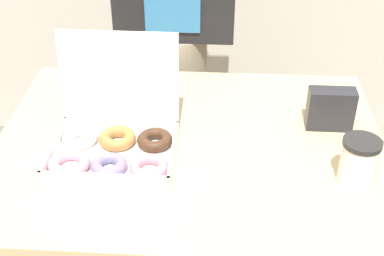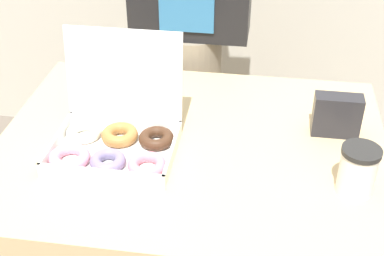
# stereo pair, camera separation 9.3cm
# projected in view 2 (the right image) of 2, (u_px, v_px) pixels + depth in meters

# --- Properties ---
(table) EXTENTS (1.04, 0.81, 0.78)m
(table) POSITION_uv_depth(u_px,v_px,m) (191.00, 245.00, 1.65)
(table) COLOR tan
(table) RESTS_ON ground_plane
(donut_box) EXTENTS (0.33, 0.28, 0.28)m
(donut_box) POSITION_uv_depth(u_px,v_px,m) (115.00, 136.00, 1.39)
(donut_box) COLOR white
(donut_box) RESTS_ON table
(coffee_cup) EXTENTS (0.09, 0.09, 0.12)m
(coffee_cup) POSITION_uv_depth(u_px,v_px,m) (358.00, 170.00, 1.24)
(coffee_cup) COLOR silver
(coffee_cup) RESTS_ON table
(napkin_holder) EXTENTS (0.13, 0.05, 0.12)m
(napkin_holder) POSITION_uv_depth(u_px,v_px,m) (337.00, 115.00, 1.44)
(napkin_holder) COLOR #232328
(napkin_holder) RESTS_ON table
(person_customer) EXTENTS (0.40, 0.23, 1.62)m
(person_customer) POSITION_uv_depth(u_px,v_px,m) (191.00, 20.00, 1.86)
(person_customer) COLOR gray
(person_customer) RESTS_ON ground_plane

